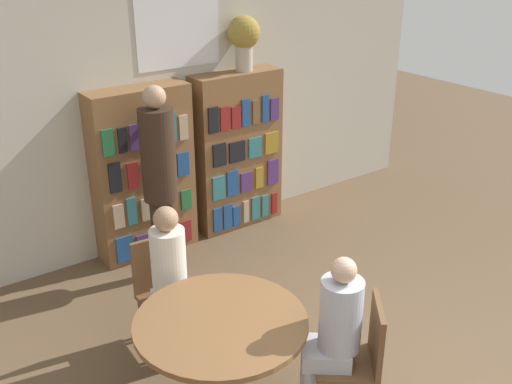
{
  "coord_description": "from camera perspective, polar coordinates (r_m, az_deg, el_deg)",
  "views": [
    {
      "loc": [
        -2.84,
        -1.82,
        3.08
      ],
      "look_at": [
        -0.18,
        1.87,
        1.05
      ],
      "focal_mm": 42.0,
      "sensor_mm": 36.0,
      "label": 1
    }
  ],
  "objects": [
    {
      "name": "flower_vase",
      "position": [
        6.24,
        -1.16,
        14.56
      ],
      "size": [
        0.33,
        0.33,
        0.56
      ],
      "color": "#B7AD9E",
      "rests_on": "bookshelf_right"
    },
    {
      "name": "chair_left_side",
      "position": [
        4.8,
        -8.83,
        -8.94
      ],
      "size": [
        0.42,
        0.42,
        0.88
      ],
      "rotation": [
        0.0,
        0.0,
        -3.19
      ],
      "color": "brown",
      "rests_on": "ground_plane"
    },
    {
      "name": "wall_back",
      "position": [
        6.18,
        -7.24,
        9.07
      ],
      "size": [
        6.4,
        0.07,
        3.0
      ],
      "color": "beige",
      "rests_on": "ground_plane"
    },
    {
      "name": "reading_table",
      "position": [
        4.06,
        -3.34,
        -13.54
      ],
      "size": [
        1.15,
        1.15,
        0.74
      ],
      "color": "brown",
      "rests_on": "ground_plane"
    },
    {
      "name": "seated_reader_left",
      "position": [
        4.55,
        -8.03,
        -7.75
      ],
      "size": [
        0.28,
        0.38,
        1.24
      ],
      "rotation": [
        0.0,
        0.0,
        -3.19
      ],
      "color": "silver",
      "rests_on": "ground_plane"
    },
    {
      "name": "chair_far_side",
      "position": [
        4.14,
        9.79,
        -15.04
      ],
      "size": [
        0.56,
        0.56,
        0.88
      ],
      "rotation": [
        0.0,
        0.0,
        0.9
      ],
      "color": "brown",
      "rests_on": "ground_plane"
    },
    {
      "name": "bookshelf_left",
      "position": [
        5.98,
        -10.68,
        1.73
      ],
      "size": [
        0.99,
        0.34,
        1.71
      ],
      "color": "brown",
      "rests_on": "ground_plane"
    },
    {
      "name": "seated_reader_right",
      "position": [
        4.0,
        7.39,
        -12.8
      ],
      "size": [
        0.42,
        0.42,
        1.22
      ],
      "rotation": [
        0.0,
        0.0,
        0.9
      ],
      "color": "#B2B7C6",
      "rests_on": "ground_plane"
    },
    {
      "name": "librarian_standing",
      "position": [
        5.42,
        -9.25,
        2.77
      ],
      "size": [
        0.31,
        0.58,
        1.85
      ],
      "color": "#332319",
      "rests_on": "ground_plane"
    },
    {
      "name": "bookshelf_right",
      "position": [
        6.49,
        -1.8,
        3.93
      ],
      "size": [
        0.99,
        0.34,
        1.71
      ],
      "color": "brown",
      "rests_on": "ground_plane"
    }
  ]
}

